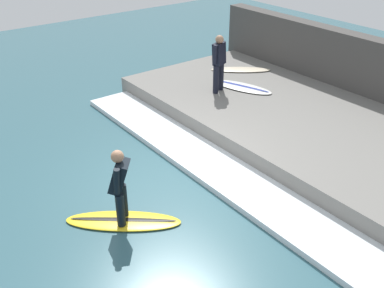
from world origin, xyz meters
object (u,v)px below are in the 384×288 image
Objects in this scene: surfboard_riding at (123,221)px; surfer_waiting_near at (219,61)px; surfer_riding at (120,183)px; surfboard_spare at (241,70)px; surfboard_waiting_near at (242,87)px.

surfboard_riding is 1.28× the size of surfer_waiting_near.
surfboard_riding is 1.39× the size of surfer_riding.
surfer_riding is 0.84× the size of surfboard_spare.
surfboard_riding is at bearing -153.88° from surfboard_waiting_near.
surfboard_spare is at bearing 30.43° from surfer_riding.
surfer_riding is at bearing -148.53° from surfer_waiting_near.
surfer_riding is 5.42m from surfer_waiting_near.
surfboard_spare is at bearing 30.43° from surfboard_riding.
surfboard_waiting_near is at bearing -18.54° from surfer_waiting_near.
surfer_riding is 0.92× the size of surfer_waiting_near.
surfboard_waiting_near reaches higher than surfboard_spare.
surfboard_spare is at bearing 48.54° from surfboard_waiting_near.
surfboard_riding is 1.16× the size of surfboard_spare.
surfboard_riding is at bearing -149.57° from surfboard_spare.
surfboard_riding is 5.55m from surfer_waiting_near.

